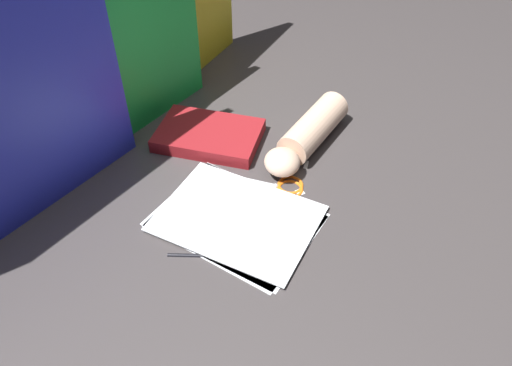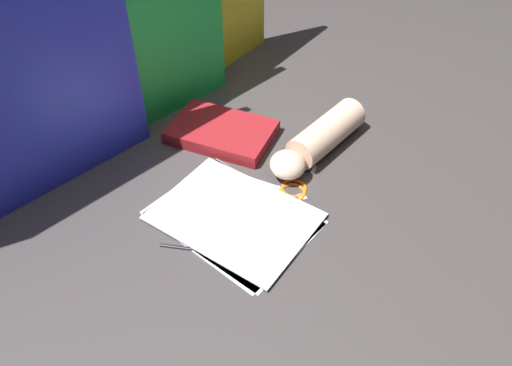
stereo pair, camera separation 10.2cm
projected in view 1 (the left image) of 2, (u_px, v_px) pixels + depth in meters
The scene contains 11 objects.
ground_plane at pixel (273, 202), 1.06m from camera, with size 6.00×6.00×0.00m, color #3D3838.
backdrop_panel_center at pixel (81, 79), 1.05m from camera, with size 0.71×0.13×0.40m.
backdrop_panel_right at pixel (167, 0), 1.23m from camera, with size 0.59×0.02×0.49m.
paper_stack at pixel (236, 219), 1.02m from camera, with size 0.26×0.34×0.01m.
book_closed at pixel (209, 135), 1.21m from camera, with size 0.21×0.27×0.03m.
scissors at pixel (280, 185), 1.10m from camera, with size 0.12×0.17×0.01m.
hand_forearm at pixel (307, 135), 1.17m from camera, with size 0.31×0.11×0.08m.
paper_scrap_near at pixel (300, 192), 1.09m from camera, with size 0.02×0.02×0.00m.
paper_scrap_mid at pixel (306, 165), 1.15m from camera, with size 0.03×0.02×0.00m.
paper_scrap_far at pixel (312, 210), 1.05m from camera, with size 0.02×0.03×0.00m.
pen at pixel (201, 255), 0.96m from camera, with size 0.06×0.12×0.01m.
Camera 1 is at (-0.68, -0.31, 0.76)m, focal length 35.00 mm.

